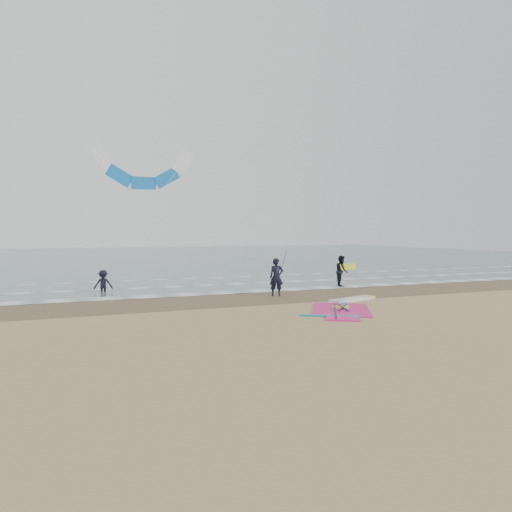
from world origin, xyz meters
name	(u,v)px	position (x,y,z in m)	size (l,w,h in m)	color
ground	(334,316)	(0.00, 0.00, 0.00)	(120.00, 120.00, 0.00)	tan
sea_water	(153,256)	(0.00, 48.00, 0.01)	(120.00, 80.00, 0.02)	#47605E
wet_sand_band	(274,296)	(0.00, 6.00, 0.00)	(120.00, 5.00, 0.01)	brown
foam_waterline	(245,286)	(0.00, 10.44, 0.03)	(120.00, 9.15, 0.02)	white
windsurf_rig	(346,307)	(1.60, 1.65, 0.04)	(5.78, 5.47, 0.14)	white
person_standing	(276,277)	(0.16, 6.07, 1.00)	(0.73, 0.48, 2.00)	black
person_walking	(342,271)	(5.67, 8.55, 0.96)	(0.94, 0.73, 1.92)	black
person_wading	(103,278)	(-8.26, 11.06, 0.80)	(1.03, 0.59, 1.59)	black
held_pole	(282,268)	(0.46, 6.07, 1.47)	(0.17, 0.86, 1.82)	black
carried_kiteboard	(348,267)	(6.07, 8.45, 1.22)	(1.30, 0.51, 0.39)	yellow
surf_kite	(143,172)	(-5.53, 14.44, 7.27)	(6.64, 3.46, 7.88)	white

